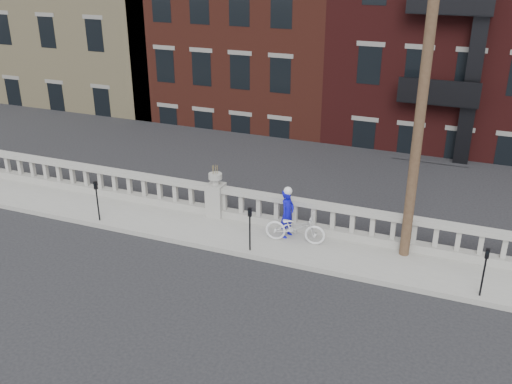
# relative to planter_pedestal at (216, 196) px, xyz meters

# --- Properties ---
(ground) EXTENTS (120.00, 120.00, 0.00)m
(ground) POSITION_rel_planter_pedestal_xyz_m (0.00, -3.95, -0.83)
(ground) COLOR black
(ground) RESTS_ON ground
(sidewalk) EXTENTS (32.00, 2.20, 0.15)m
(sidewalk) POSITION_rel_planter_pedestal_xyz_m (0.00, -0.95, -0.76)
(sidewalk) COLOR gray
(sidewalk) RESTS_ON ground
(balustrade) EXTENTS (28.00, 0.34, 1.03)m
(balustrade) POSITION_rel_planter_pedestal_xyz_m (0.00, 0.00, -0.19)
(balustrade) COLOR gray
(balustrade) RESTS_ON sidewalk
(planter_pedestal) EXTENTS (0.55, 0.55, 1.76)m
(planter_pedestal) POSITION_rel_planter_pedestal_xyz_m (0.00, 0.00, 0.00)
(planter_pedestal) COLOR gray
(planter_pedestal) RESTS_ON sidewalk
(lower_level) EXTENTS (80.00, 44.00, 20.80)m
(lower_level) POSITION_rel_planter_pedestal_xyz_m (0.56, 19.09, 1.80)
(lower_level) COLOR #605E59
(lower_level) RESTS_ON ground
(utility_pole) EXTENTS (1.60, 0.28, 10.00)m
(utility_pole) POSITION_rel_planter_pedestal_xyz_m (6.20, -0.35, 4.41)
(utility_pole) COLOR #422D1E
(utility_pole) RESTS_ON sidewalk
(parking_meter_a) EXTENTS (0.10, 0.09, 1.36)m
(parking_meter_a) POSITION_rel_planter_pedestal_xyz_m (-3.36, -1.80, 0.17)
(parking_meter_a) COLOR black
(parking_meter_a) RESTS_ON sidewalk
(parking_meter_b) EXTENTS (0.10, 0.09, 1.36)m
(parking_meter_b) POSITION_rel_planter_pedestal_xyz_m (1.95, -1.80, 0.17)
(parking_meter_b) COLOR black
(parking_meter_b) RESTS_ON sidewalk
(parking_meter_c) EXTENTS (0.10, 0.09, 1.36)m
(parking_meter_c) POSITION_rel_planter_pedestal_xyz_m (8.33, -1.80, 0.17)
(parking_meter_c) COLOR black
(parking_meter_c) RESTS_ON sidewalk
(bicycle) EXTENTS (1.89, 0.86, 0.96)m
(bicycle) POSITION_rel_planter_pedestal_xyz_m (3.02, -0.81, -0.20)
(bicycle) COLOR silver
(bicycle) RESTS_ON sidewalk
(cyclist) EXTENTS (0.47, 0.62, 1.53)m
(cyclist) POSITION_rel_planter_pedestal_xyz_m (2.67, -0.55, 0.08)
(cyclist) COLOR #0C0BAE
(cyclist) RESTS_ON sidewalk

